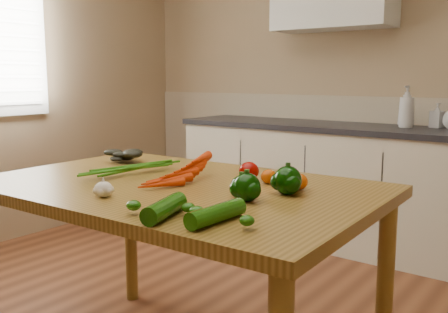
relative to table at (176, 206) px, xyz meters
name	(u,v)px	position (x,y,z in m)	size (l,w,h in m)	color
room	(130,76)	(-0.26, 0.01, 0.51)	(4.04, 5.04, 2.64)	brown
counter_run	(359,186)	(-0.05, 2.03, -0.28)	(2.84, 0.64, 1.14)	beige
table	(176,206)	(0.00, 0.00, 0.00)	(1.58, 1.04, 0.83)	olive
soap_bottle_a	(407,107)	(0.25, 2.09, 0.31)	(0.11, 0.11, 0.29)	silver
soap_bottle_b	(437,115)	(0.42, 2.20, 0.25)	(0.08, 0.08, 0.17)	silver
carrot_bunch	(167,171)	(-0.07, 0.03, 0.13)	(0.29, 0.22, 0.08)	#E23705
leafy_greens	(125,151)	(-0.54, 0.22, 0.15)	(0.22, 0.20, 0.11)	black
garlic_bulb	(103,189)	(-0.05, -0.32, 0.12)	(0.06, 0.06, 0.05)	white
pepper_a	(242,187)	(0.35, -0.05, 0.13)	(0.08, 0.08, 0.08)	black
pepper_b	(288,181)	(0.45, 0.10, 0.14)	(0.10, 0.10, 0.10)	black
pepper_c	(247,187)	(0.38, -0.07, 0.14)	(0.09, 0.09, 0.09)	black
tomato_a	(249,171)	(0.20, 0.22, 0.13)	(0.08, 0.08, 0.08)	#8A0702
tomato_b	(269,176)	(0.29, 0.22, 0.12)	(0.06, 0.06, 0.06)	#CD4B05
tomato_c	(299,182)	(0.44, 0.19, 0.12)	(0.07, 0.07, 0.06)	#CD4B05
zucchini_a	(216,214)	(0.46, -0.33, 0.12)	(0.05, 0.05, 0.22)	#154A08
zucchini_b	(165,208)	(0.30, -0.38, 0.12)	(0.06, 0.06, 0.21)	#154A08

